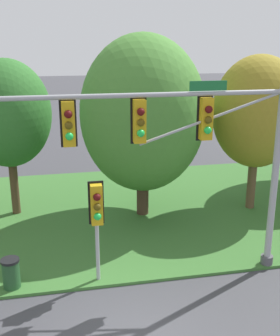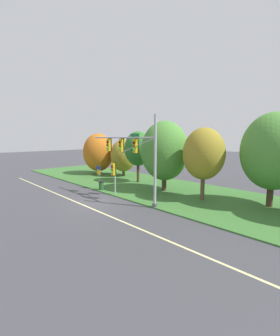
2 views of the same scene
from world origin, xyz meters
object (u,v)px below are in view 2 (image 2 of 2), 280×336
Objects in this scene: tree_right_far at (273,152)px; tree_behind_signpost at (138,149)px; route_sign_post at (99,173)px; tree_nearest_road at (98,152)px; pedestrian_signal_near_kerb at (114,171)px; tree_left_of_mast at (123,155)px; tree_tall_centre at (204,154)px; tree_mid_verge at (165,151)px; trash_bin at (101,186)px; traffic_signal_mast at (133,151)px.

tree_behind_signpost is at bearing -176.85° from tree_right_far.
route_sign_post is 0.41× the size of tree_nearest_road.
tree_left_of_mast is (-7.88, 7.83, 0.68)m from pedestrian_signal_near_kerb.
tree_tall_centre reaches higher than tree_nearest_road.
route_sign_post is 6.20m from tree_behind_signpost.
trash_bin is (-5.03, -4.72, -3.83)m from tree_mid_verge.
tree_mid_verge reaches higher than tree_left_of_mast.
route_sign_post is at bearing -58.76° from tree_left_of_mast.
tree_nearest_road is 0.96× the size of tree_tall_centre.
traffic_signal_mast is 1.40× the size of tree_nearest_road.
traffic_signal_mast is at bearing -132.59° from tree_tall_centre.
tree_left_of_mast is at bearing 124.81° from trash_bin.
tree_tall_centre reaches higher than trash_bin.
tree_mid_verge is at bearing 95.71° from traffic_signal_mast.
pedestrian_signal_near_kerb is 11.13m from tree_left_of_mast.
tree_behind_signpost is (-2.90, 6.13, 1.92)m from pedestrian_signal_near_kerb.
tree_right_far is 16.78m from trash_bin.
trash_bin is at bearing -87.15° from tree_behind_signpost.
tree_tall_centre is (10.15, -1.45, -0.03)m from tree_behind_signpost.
tree_tall_centre is (19.31, -1.54, 0.88)m from tree_nearest_road.
trash_bin is (0.29, -5.87, -3.82)m from tree_behind_signpost.
tree_left_of_mast is (-4.43, 7.31, 1.35)m from route_sign_post.
pedestrian_signal_near_kerb is 0.44× the size of tree_mid_verge.
traffic_signal_mast is at bearing -46.56° from tree_behind_signpost.
tree_nearest_road is 24.31m from tree_right_far.
pedestrian_signal_near_kerb is at bearing -64.65° from tree_behind_signpost.
tree_nearest_road is at bearing 146.53° from route_sign_post.
route_sign_post is at bearing 175.08° from traffic_signal_mast.
tree_right_far is (9.28, 6.98, 0.09)m from traffic_signal_mast.
tree_mid_verge reaches higher than tree_nearest_road.
tree_tall_centre is (10.70, 4.16, 2.56)m from route_sign_post.
tree_left_of_mast is 0.82× the size of tree_tall_centre.
pedestrian_signal_near_kerb is 13.60m from tree_nearest_road.
tree_behind_signpost is at bearing 115.35° from pedestrian_signal_near_kerb.
route_sign_post is at bearing -95.54° from tree_behind_signpost.
tree_nearest_road is 0.85× the size of tree_mid_verge.
tree_right_far is at bearing 24.68° from tree_tall_centre.
trash_bin is at bearing 174.51° from pedestrian_signal_near_kerb.
tree_nearest_road is at bearing 175.10° from tree_mid_verge.
pedestrian_signal_near_kerb is 7.04m from tree_behind_signpost.
tree_nearest_road is at bearing 179.44° from tree_behind_signpost.
tree_mid_verge is 7.89m from trash_bin.
tree_right_far is at bearing 22.35° from route_sign_post.
tree_nearest_road is at bearing 152.73° from pedestrian_signal_near_kerb.
traffic_signal_mast is 2.73× the size of pedestrian_signal_near_kerb.
tree_tall_centre is (4.33, 4.71, -0.26)m from traffic_signal_mast.
route_sign_post is 0.35× the size of tree_mid_verge.
tree_mid_verge is (-0.50, 5.00, -0.22)m from traffic_signal_mast.
tree_right_far is at bearing 11.47° from tree_mid_verge.
traffic_signal_mast reaches higher than route_sign_post.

